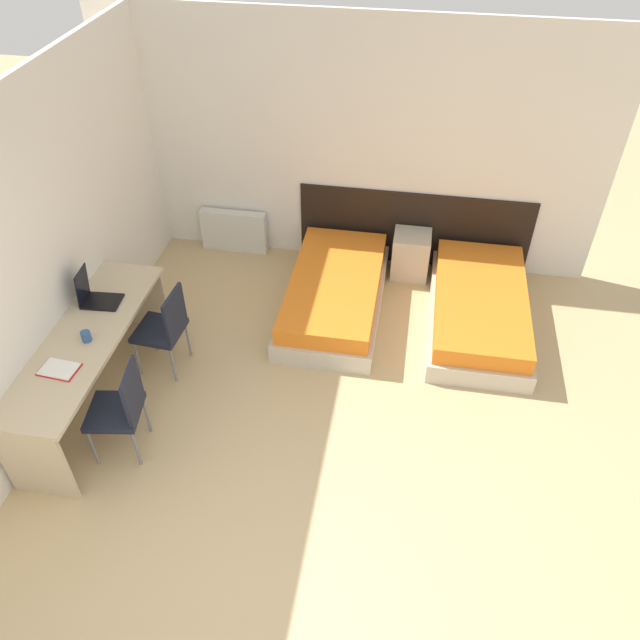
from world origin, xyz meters
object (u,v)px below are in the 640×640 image
at_px(bed_near_door, 479,309).
at_px(laptop, 95,296).
at_px(bed_near_window, 334,293).
at_px(chair_near_laptop, 165,326).
at_px(nightstand, 411,255).
at_px(chair_near_notebook, 121,407).

relative_size(bed_near_door, laptop, 5.48).
bearing_deg(bed_near_door, bed_near_window, 180.00).
bearing_deg(bed_near_door, chair_near_laptop, -158.61).
bearing_deg(chair_near_laptop, nightstand, 45.37).
bearing_deg(chair_near_notebook, bed_near_window, 47.99).
xyz_separation_m(nightstand, chair_near_notebook, (-2.14, -2.86, 0.25)).
distance_m(bed_near_window, chair_near_notebook, 2.54).
distance_m(nightstand, chair_near_notebook, 3.58).
height_order(bed_near_door, nightstand, nightstand).
bearing_deg(laptop, nightstand, 31.37).
relative_size(bed_near_door, nightstand, 3.65).
distance_m(chair_near_notebook, laptop, 1.13).
bearing_deg(laptop, chair_near_laptop, 0.72).
distance_m(bed_near_window, nightstand, 1.06).
distance_m(chair_near_laptop, laptop, 0.65).
distance_m(nightstand, chair_near_laptop, 2.86).
xyz_separation_m(bed_near_door, nightstand, (-0.74, 0.75, 0.07)).
bearing_deg(nightstand, laptop, -144.51).
bearing_deg(nightstand, chair_near_notebook, -126.78).
relative_size(nightstand, chair_near_notebook, 0.58).
bearing_deg(chair_near_notebook, bed_near_door, 27.65).
height_order(bed_near_window, bed_near_door, same).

